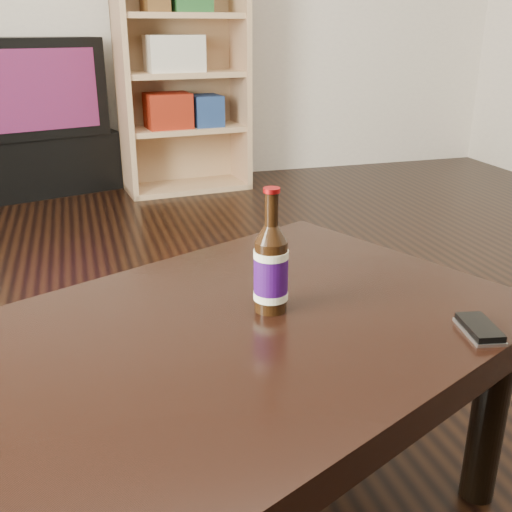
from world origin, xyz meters
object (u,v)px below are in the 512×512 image
object	(u,v)px
beer_bottle	(271,269)
coffee_table	(199,372)
tv_stand	(42,163)
phone	(479,329)
tv	(33,87)
bookshelf	(180,69)

from	to	relation	value
beer_bottle	coffee_table	bearing A→B (deg)	-153.01
tv_stand	phone	bearing A→B (deg)	-91.53
tv	bookshelf	world-z (taller)	bookshelf
tv	coffee_table	world-z (taller)	tv
tv	coffee_table	distance (m)	3.15
tv_stand	coffee_table	bearing A→B (deg)	-99.72
coffee_table	beer_bottle	xyz separation A→B (m)	(0.16, 0.08, 0.15)
bookshelf	phone	size ratio (longest dim) A/B	12.67
beer_bottle	phone	xyz separation A→B (m)	(0.33, -0.20, -0.08)
tv_stand	bookshelf	xyz separation A→B (m)	(0.88, -0.19, 0.57)
coffee_table	beer_bottle	world-z (taller)	beer_bottle
tv	beer_bottle	xyz separation A→B (m)	(0.56, -3.03, -0.09)
tv	beer_bottle	world-z (taller)	tv
beer_bottle	tv	bearing A→B (deg)	100.40
beer_bottle	tv_stand	bearing A→B (deg)	100.40
tv_stand	coffee_table	distance (m)	3.15
bookshelf	tv	bearing A→B (deg)	162.38
tv	beer_bottle	bearing A→B (deg)	-96.52
tv	bookshelf	xyz separation A→B (m)	(0.88, -0.19, 0.10)
bookshelf	beer_bottle	bearing A→B (deg)	-102.09
tv_stand	tv	bearing A→B (deg)	-90.00
bookshelf	phone	xyz separation A→B (m)	(0.00, -3.04, -0.27)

